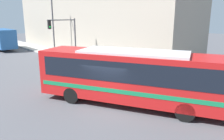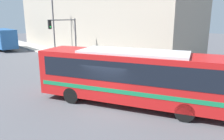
{
  "view_description": "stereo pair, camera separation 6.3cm",
  "coord_description": "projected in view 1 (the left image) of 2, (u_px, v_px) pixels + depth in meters",
  "views": [
    {
      "loc": [
        -7.76,
        -9.09,
        5.18
      ],
      "look_at": [
        2.18,
        2.44,
        1.41
      ],
      "focal_mm": 35.0,
      "sensor_mm": 36.0,
      "label": 1
    },
    {
      "loc": [
        -7.71,
        -9.13,
        5.18
      ],
      "look_at": [
        2.18,
        2.44,
        1.41
      ],
      "focal_mm": 35.0,
      "sensor_mm": 36.0,
      "label": 2
    }
  ],
  "objects": [
    {
      "name": "fire_hydrant",
      "position": [
        129.0,
        72.0,
        18.58
      ],
      "size": [
        0.24,
        0.32,
        0.76
      ],
      "color": "#999999",
      "rests_on": "sidewalk"
    },
    {
      "name": "parking_meter",
      "position": [
        90.0,
        57.0,
        22.66
      ],
      "size": [
        0.14,
        0.14,
        1.26
      ],
      "color": "#47474C",
      "rests_on": "sidewalk"
    },
    {
      "name": "street_lamp",
      "position": [
        51.0,
        22.0,
        28.1
      ],
      "size": [
        2.42,
        0.28,
        7.29
      ],
      "color": "#47474C",
      "rests_on": "sidewalk"
    },
    {
      "name": "ground_plane",
      "position": [
        111.0,
        106.0,
        12.85
      ],
      "size": [
        120.0,
        120.0,
        0.0
      ],
      "primitive_type": "plane",
      "color": "#515156"
    },
    {
      "name": "sidewalk",
      "position": [
        52.0,
        53.0,
        31.3
      ],
      "size": [
        2.89,
        70.0,
        0.15
      ],
      "color": "#B7B2A8",
      "rests_on": "ground_plane"
    },
    {
      "name": "building_facade",
      "position": [
        86.0,
        18.0,
        31.2
      ],
      "size": [
        6.0,
        33.21,
        9.69
      ],
      "color": "#9E9384",
      "rests_on": "ground_plane"
    },
    {
      "name": "delivery_truck",
      "position": [
        1.0,
        39.0,
        34.14
      ],
      "size": [
        2.34,
        8.41,
        3.22
      ],
      "color": "#265999",
      "rests_on": "ground_plane"
    },
    {
      "name": "city_bus",
      "position": [
        133.0,
        74.0,
        12.73
      ],
      "size": [
        7.54,
        11.13,
        3.26
      ],
      "rotation": [
        0.0,
        0.0,
        0.49
      ],
      "color": "red",
      "rests_on": "ground_plane"
    },
    {
      "name": "traffic_light_pole",
      "position": [
        66.0,
        32.0,
        23.67
      ],
      "size": [
        3.28,
        0.35,
        4.77
      ],
      "color": "#47474C",
      "rests_on": "sidewalk"
    }
  ]
}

